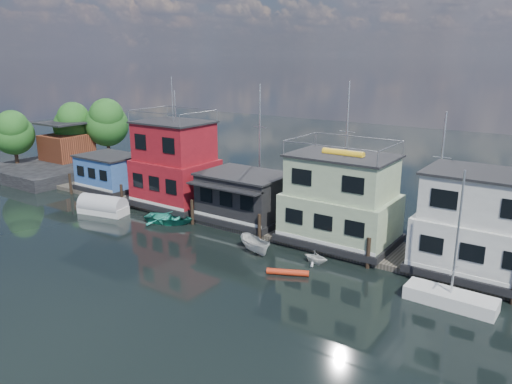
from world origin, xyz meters
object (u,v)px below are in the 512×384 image
Objects in this scene: houseboat_red at (175,166)px; houseboat_dark at (244,196)px; red_kayak at (288,272)px; day_sailer at (450,298)px; houseboat_blue at (110,172)px; tarp_runabout at (103,206)px; dinghy_teal at (169,218)px; dinghy_white at (316,257)px; houseboat_green at (341,201)px; houseboat_white at (484,226)px; motorboat at (255,245)px.

houseboat_red is 1.60× the size of houseboat_dark.
red_kayak is 0.35× the size of day_sailer.
houseboat_blue is 7.59m from tarp_runabout.
dinghy_white is (14.59, -0.47, 0.03)m from dinghy_teal.
houseboat_blue is 27.09m from red_kayak.
houseboat_dark is at bearing -0.14° from houseboat_red.
houseboat_white is at bearing -0.00° from houseboat_green.
houseboat_dark reaches higher than dinghy_white.
houseboat_green is (26.50, 0.00, 1.34)m from houseboat_blue.
houseboat_blue is 2.28× the size of red_kayak.
red_kayak is 2.84m from dinghy_white.
tarp_runabout reaches higher than dinghy_white.
dinghy_white is at bearing -55.87° from motorboat.
dinghy_teal is at bearing -16.89° from houseboat_blue.
houseboat_green reaches higher than houseboat_blue.
day_sailer is 1.86× the size of dinghy_teal.
houseboat_blue is at bearing 173.12° from day_sailer.
houseboat_green is 1.72× the size of tarp_runabout.
houseboat_dark is at bearing -179.88° from houseboat_green.
houseboat_white reaches higher than houseboat_dark.
dinghy_teal is 2.37× the size of dinghy_white.
houseboat_red is (9.50, 0.00, 1.90)m from houseboat_blue.
day_sailer reaches higher than red_kayak.
tarp_runabout is at bearing -44.98° from houseboat_blue.
houseboat_white is 24.84m from dinghy_teal.
red_kayak is (26.11, -6.92, -2.00)m from houseboat_blue.
houseboat_white is at bearing -100.68° from dinghy_teal.
houseboat_blue is 22.84m from motorboat.
tarp_runabout is (-30.76, -0.28, 0.24)m from day_sailer.
houseboat_white is 4.58× the size of dinghy_white.
houseboat_dark is 13.42m from tarp_runabout.
tarp_runabout is (-21.24, -5.26, -2.85)m from houseboat_green.
houseboat_red reaches higher than tarp_runabout.
houseboat_blue is at bearing -180.00° from houseboat_red.
houseboat_blue is 0.54× the size of houseboat_red.
houseboat_dark is 7.13m from motorboat.
red_kayak is 14.36m from dinghy_teal.
day_sailer is at bearing -112.37° from dinghy_teal.
houseboat_white is 1.93× the size of dinghy_teal.
red_kayak is 20.92m from tarp_runabout.
red_kayak is 1.53× the size of dinghy_white.
houseboat_white is 5.87m from day_sailer.
houseboat_blue is 12.79m from dinghy_teal.
day_sailer is (13.81, 0.09, -0.18)m from motorboat.
red_kayak is at bearing -38.69° from houseboat_dark.
red_kayak is at bearing -146.35° from houseboat_white.
tarp_runabout is at bearing 150.57° from red_kayak.
red_kayak is at bearing -22.60° from houseboat_red.
red_kayak is (3.90, -1.85, -0.44)m from motorboat.
motorboat reaches higher than dinghy_white.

